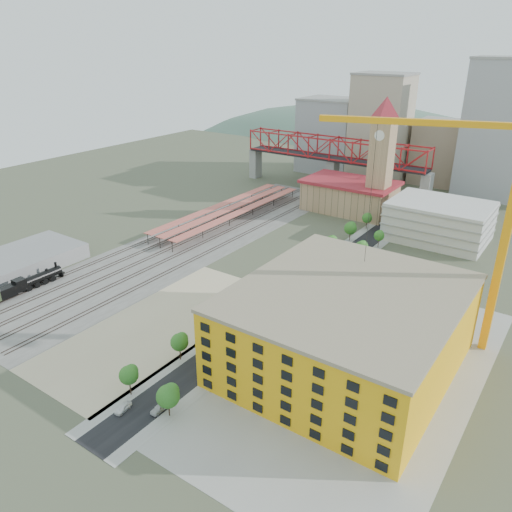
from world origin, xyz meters
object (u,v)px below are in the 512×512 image
Objects in this scene: locomotive at (31,282)px; tower_crane at (494,195)px; car_0 at (123,408)px; clock_tower at (382,148)px; site_trailer_b at (228,341)px; construction_building at (346,328)px; site_trailer_a at (221,346)px; site_trailer_d at (273,308)px; site_trailer_c at (249,325)px.

locomotive is 125.52m from tower_crane.
car_0 is (-49.60, -63.15, -36.75)m from tower_crane.
clock_tower reaches higher than locomotive.
construction_building is at bearing 29.20° from site_trailer_b.
construction_building is 12.72× the size of car_0.
tower_crane is 88.31m from car_0.
site_trailer_b reaches higher than site_trailer_a.
locomotive is 66.39m from site_trailer_a.
locomotive is (-58.00, -118.88, -26.56)m from clock_tower.
locomotive is 2.58× the size of site_trailer_a.
construction_building is (34.00, -99.99, -19.29)m from clock_tower.
tower_crane is 68.97m from site_trailer_a.
tower_crane reaches higher than site_trailer_a.
site_trailer_a is (-26.00, -11.78, -8.20)m from construction_building.
tower_crane is at bearing 45.08° from car_0.
site_trailer_b is 1.08× the size of site_trailer_d.
site_trailer_c is at bearing -101.24° from site_trailer_d.
car_0 is (5.00, -139.25, -28.02)m from clock_tower.
clock_tower reaches higher than site_trailer_b.
site_trailer_c reaches higher than site_trailer_a.
tower_crane is at bearing -54.34° from clock_tower.
site_trailer_c is (-26.00, -0.44, -8.04)m from construction_building.
site_trailer_a is at bearing -85.91° from clock_tower.
construction_building is 5.09× the size of site_trailer_b.
tower_crane is (54.60, -76.10, 8.73)m from clock_tower.
site_trailer_c is (8.00, -100.43, -27.33)m from clock_tower.
locomotive is 5.76× the size of car_0.
clock_tower is 115.39m from site_trailer_a.
tower_crane is 60.47m from site_trailer_d.
site_trailer_c is 1.09× the size of site_trailer_d.
construction_building is at bearing -33.40° from site_trailer_d.
clock_tower is 5.86× the size of site_trailer_a.
car_0 is (-3.00, -29.82, -0.68)m from site_trailer_b.
site_trailer_a is (66.00, 7.10, -0.92)m from locomotive.
site_trailer_a is 2.35m from site_trailer_b.
site_trailer_a reaches higher than car_0.
locomotive is 68.53m from site_trailer_c.
site_trailer_c is (0.00, 9.00, 0.01)m from site_trailer_b.
clock_tower reaches higher than construction_building.
locomotive is at bearing -174.05° from site_trailer_a.
site_trailer_c is (0.00, 11.35, 0.16)m from site_trailer_a.
site_trailer_a is 27.64m from car_0.
site_trailer_d is (0.00, 20.03, -0.10)m from site_trailer_b.
site_trailer_b is (-26.00, -9.44, -8.05)m from construction_building.
clock_tower is 1.03× the size of construction_building.
clock_tower is at bearing 88.18° from site_trailer_c.
clock_tower is at bearing 125.66° from tower_crane.
construction_building is at bearing -130.76° from tower_crane.
site_trailer_c is at bearing 15.61° from locomotive.
car_0 is at bearing -100.80° from site_trailer_c.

